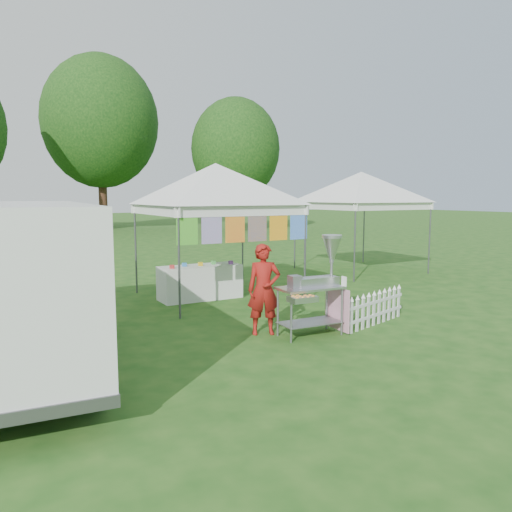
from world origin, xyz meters
TOP-DOWN VIEW (x-y plane):
  - ground at (0.00, 0.00)m, footprint 120.00×120.00m
  - canopy_main at (0.00, 3.49)m, footprint 4.24×4.24m
  - canopy_right at (5.50, 5.00)m, footprint 4.24×4.24m
  - tree_mid at (3.00, 28.00)m, footprint 7.60×7.60m
  - tree_right at (10.00, 22.00)m, footprint 5.60×5.60m
  - donut_cart at (0.20, -0.07)m, footprint 1.22×0.77m
  - vendor at (-0.58, 0.40)m, footprint 0.65×0.54m
  - cargo_van at (-4.41, 0.82)m, footprint 2.53×5.44m
  - picket_fence at (1.47, -0.07)m, footprint 1.73×0.54m
  - display_table at (-0.38, 3.56)m, footprint 1.80×0.70m

SIDE VIEW (x-z plane):
  - ground at x=0.00m, z-range 0.00..0.00m
  - picket_fence at x=1.47m, z-range 0.01..0.57m
  - display_table at x=-0.38m, z-range 0.00..0.75m
  - vendor at x=-0.58m, z-range 0.00..1.51m
  - donut_cart at x=0.20m, z-range 0.15..1.79m
  - cargo_van at x=-4.41m, z-range 0.08..2.28m
  - canopy_main at x=0.00m, z-range 1.26..4.71m
  - canopy_right at x=5.50m, z-range 1.27..4.72m
  - tree_right at x=10.00m, z-range 0.97..9.39m
  - tree_mid at x=3.00m, z-range 1.38..12.90m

